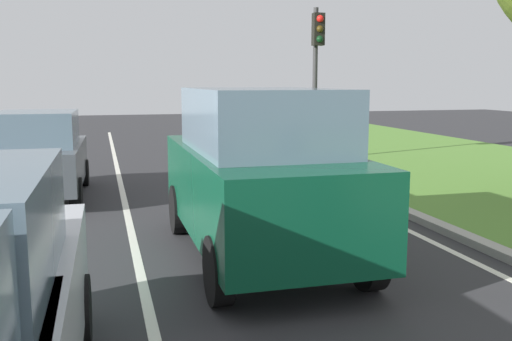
% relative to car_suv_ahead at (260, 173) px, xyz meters
% --- Properties ---
extents(ground_plane, '(60.00, 60.00, 0.00)m').
position_rel_car_suv_ahead_xyz_m(ground_plane, '(-0.91, 4.27, -1.17)').
color(ground_plane, '#2D2D30').
extents(lane_line_center, '(0.12, 32.00, 0.01)m').
position_rel_car_suv_ahead_xyz_m(lane_line_center, '(-1.61, 4.27, -1.16)').
color(lane_line_center, silver).
rests_on(lane_line_center, ground).
extents(lane_line_right_edge, '(0.12, 32.00, 0.01)m').
position_rel_car_suv_ahead_xyz_m(lane_line_right_edge, '(2.69, 4.27, -1.16)').
color(lane_line_right_edge, silver).
rests_on(lane_line_right_edge, ground).
extents(curb_right, '(0.24, 48.00, 0.12)m').
position_rel_car_suv_ahead_xyz_m(curb_right, '(3.19, 4.27, -1.11)').
color(curb_right, '#9E9B93').
rests_on(curb_right, ground).
extents(car_suv_ahead, '(1.99, 4.51, 2.28)m').
position_rel_car_suv_ahead_xyz_m(car_suv_ahead, '(0.00, 0.00, 0.00)').
color(car_suv_ahead, '#0C472D').
rests_on(car_suv_ahead, ground).
extents(car_hatchback_far, '(1.83, 3.75, 1.78)m').
position_rel_car_suv_ahead_xyz_m(car_hatchback_far, '(-3.22, 4.99, -0.28)').
color(car_hatchback_far, '#474C51').
rests_on(car_hatchback_far, ground).
extents(traffic_light_near_right, '(0.32, 0.50, 4.44)m').
position_rel_car_suv_ahead_xyz_m(traffic_light_near_right, '(4.06, 8.49, 1.88)').
color(traffic_light_near_right, '#2D2D2D').
rests_on(traffic_light_near_right, ground).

